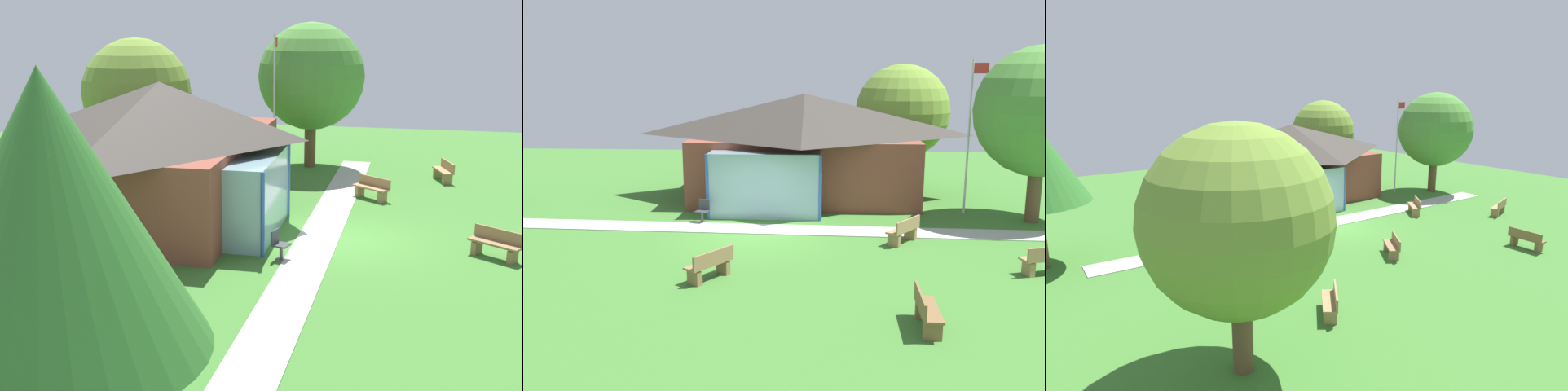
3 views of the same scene
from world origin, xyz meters
TOP-DOWN VIEW (x-y plane):
  - ground_plane at (0.00, 0.00)m, footprint 44.00×44.00m
  - pavilion at (1.41, 6.32)m, footprint 10.51×8.01m
  - footpath at (0.00, 0.78)m, footprint 23.02×2.00m
  - flagpole at (7.96, 3.78)m, footprint 0.64×0.08m
  - bench_front_center at (-0.78, -4.39)m, footprint 1.21×1.48m
  - bench_front_right at (4.52, -7.16)m, footprint 0.47×1.51m
  - bench_mid_right at (4.95, -0.59)m, footprint 1.25×1.47m
  - patio_chair_west at (-2.18, 1.65)m, footprint 0.54×0.54m
  - tree_behind_pavilion_right at (6.08, 9.20)m, footprint 4.48×4.48m
  - tree_east_hedge at (10.15, 2.52)m, footprint 4.77×4.77m

SIDE VIEW (x-z plane):
  - ground_plane at x=0.00m, z-range 0.00..0.00m
  - footpath at x=0.00m, z-range 0.00..0.03m
  - bench_front_center at x=-0.78m, z-range -0.02..0.82m
  - bench_front_right at x=4.52m, z-range -0.02..0.82m
  - bench_mid_right at x=4.95m, z-range -0.02..0.82m
  - patio_chair_west at x=-2.18m, z-range -0.01..0.85m
  - pavilion at x=1.41m, z-range 0.09..4.69m
  - flagpole at x=7.96m, z-range 0.29..6.32m
  - tree_behind_pavilion_right at x=6.08m, z-range 0.70..6.61m
  - tree_east_hedge at x=10.15m, z-range 0.85..7.36m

